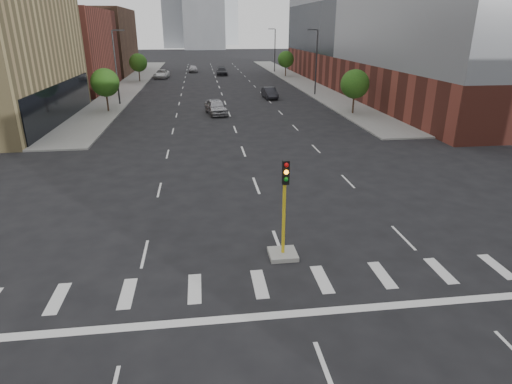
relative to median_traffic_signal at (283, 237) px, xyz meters
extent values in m
cube|color=gray|center=(-15.00, 65.03, -0.90)|extent=(5.00, 92.00, 0.15)
cube|color=gray|center=(15.00, 65.03, -0.90)|extent=(5.00, 92.00, 0.15)
cube|color=brown|center=(-27.50, 57.03, 5.03)|extent=(20.00, 22.00, 12.00)
cube|color=brown|center=(-27.50, 83.03, 5.53)|extent=(20.00, 24.00, 13.00)
cube|color=brown|center=(29.50, 51.03, 1.53)|extent=(24.00, 70.00, 5.00)
cube|color=#999993|center=(0.00, 0.03, -0.87)|extent=(1.20, 1.20, 0.20)
cylinder|color=gold|center=(0.00, 0.03, 0.83)|extent=(0.14, 0.14, 3.20)
cube|color=black|center=(0.00, -0.15, 2.93)|extent=(0.28, 0.18, 1.00)
sphere|color=red|center=(0.00, -0.25, 3.28)|extent=(0.18, 0.18, 0.18)
sphere|color=orange|center=(0.00, -0.25, 2.98)|extent=(0.18, 0.18, 0.18)
sphere|color=#0C7F19|center=(0.00, -0.25, 2.68)|extent=(0.18, 0.18, 0.18)
cylinder|color=#2D2D30|center=(13.50, 46.03, 3.53)|extent=(0.20, 0.20, 9.00)
cube|color=#2D2D30|center=(12.70, 46.03, 8.03)|extent=(1.40, 0.22, 0.15)
cylinder|color=#2D2D30|center=(13.50, 81.03, 3.53)|extent=(0.20, 0.20, 9.00)
cube|color=#2D2D30|center=(12.70, 81.03, 8.03)|extent=(1.40, 0.22, 0.15)
cylinder|color=#2D2D30|center=(-13.50, 41.03, 3.53)|extent=(0.20, 0.20, 9.00)
cube|color=#2D2D30|center=(-12.70, 41.03, 8.03)|extent=(1.40, 0.22, 0.15)
cylinder|color=#382619|center=(-14.00, 36.03, 0.05)|extent=(0.20, 0.20, 1.75)
sphere|color=#174312|center=(-14.00, 36.03, 2.43)|extent=(3.20, 3.20, 3.20)
cylinder|color=#382619|center=(-14.00, 66.03, 0.05)|extent=(0.20, 0.20, 1.75)
sphere|color=#174312|center=(-14.00, 66.03, 2.43)|extent=(3.20, 3.20, 3.20)
cylinder|color=#382619|center=(14.00, 31.03, 0.05)|extent=(0.20, 0.20, 1.75)
sphere|color=#174312|center=(14.00, 31.03, 2.43)|extent=(3.20, 3.20, 3.20)
cylinder|color=#382619|center=(14.00, 71.03, 0.05)|extent=(0.20, 0.20, 1.75)
sphere|color=#174312|center=(14.00, 71.03, 2.43)|extent=(3.20, 3.20, 3.20)
imported|color=#A0A0A4|center=(-1.50, 33.07, -0.12)|extent=(2.82, 5.26, 1.70)
imported|color=black|center=(6.42, 43.80, -0.22)|extent=(1.85, 4.66, 1.51)
imported|color=silver|center=(-10.50, 71.87, -0.17)|extent=(2.92, 5.88, 1.60)
imported|color=black|center=(1.50, 75.95, -0.20)|extent=(2.25, 5.34, 1.54)
imported|color=#ADACB0|center=(-4.48, 83.03, -0.18)|extent=(1.94, 4.68, 1.59)
camera|label=1|loc=(-3.26, -16.04, 8.34)|focal=30.00mm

